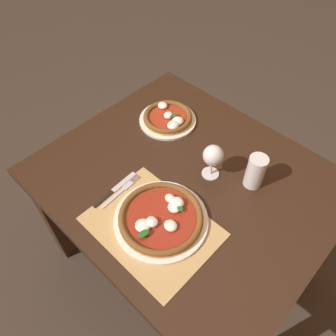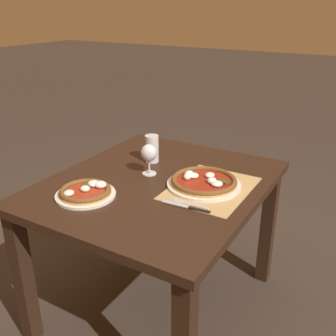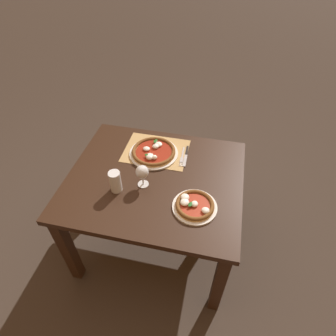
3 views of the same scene
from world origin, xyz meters
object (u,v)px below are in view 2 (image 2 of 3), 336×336
object	(u,v)px
pizza_far	(86,192)
fork	(186,204)
wine_glass	(149,154)
pizza_near	(204,182)
pint_glass	(152,149)
knife	(186,207)

from	to	relation	value
pizza_far	fork	distance (m)	0.44
pizza_far	wine_glass	size ratio (longest dim) A/B	1.71
pizza_near	pizza_far	distance (m)	0.54
pizza_near	pizza_far	size ratio (longest dim) A/B	1.29
pizza_near	fork	distance (m)	0.20
wine_glass	pint_glass	world-z (taller)	wine_glass
wine_glass	pint_glass	xyz separation A→B (m)	(0.15, 0.08, -0.04)
wine_glass	pint_glass	bearing A→B (deg)	27.55
pizza_far	fork	bearing A→B (deg)	-70.30
wine_glass	knife	size ratio (longest dim) A/B	0.72
pizza_far	wine_glass	distance (m)	0.37
wine_glass	fork	distance (m)	0.38
knife	pizza_near	bearing A→B (deg)	6.43
pizza_near	wine_glass	xyz separation A→B (m)	(-0.01, 0.29, 0.08)
wine_glass	pizza_far	bearing A→B (deg)	162.19
pizza_near	pint_glass	size ratio (longest dim) A/B	2.36
fork	knife	distance (m)	0.03
pizza_far	pint_glass	size ratio (longest dim) A/B	1.82
pint_glass	fork	world-z (taller)	pint_glass
pint_glass	pizza_far	bearing A→B (deg)	176.18
pizza_far	knife	size ratio (longest dim) A/B	1.23
knife	pint_glass	bearing A→B (deg)	47.42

